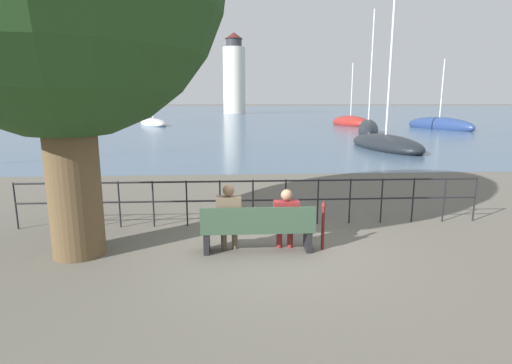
% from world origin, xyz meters
% --- Properties ---
extents(ground_plane, '(1000.00, 1000.00, 0.00)m').
position_xyz_m(ground_plane, '(0.00, 0.00, 0.00)').
color(ground_plane, '#605B51').
extents(harbor_water, '(600.00, 300.00, 0.01)m').
position_xyz_m(harbor_water, '(0.00, 158.11, 0.00)').
color(harbor_water, '#47607A').
rests_on(harbor_water, ground_plane).
extents(park_bench, '(2.10, 0.45, 0.90)m').
position_xyz_m(park_bench, '(0.00, -0.07, 0.44)').
color(park_bench, '#334C38').
rests_on(park_bench, ground_plane).
extents(seated_person_left, '(0.46, 0.35, 1.29)m').
position_xyz_m(seated_person_left, '(-0.53, 0.01, 0.71)').
color(seated_person_left, brown).
rests_on(seated_person_left, ground_plane).
extents(seated_person_right, '(0.47, 0.35, 1.19)m').
position_xyz_m(seated_person_right, '(0.53, 0.01, 0.66)').
color(seated_person_right, maroon).
rests_on(seated_person_right, ground_plane).
extents(promenade_railing, '(10.45, 0.04, 1.05)m').
position_xyz_m(promenade_railing, '(-0.00, 1.63, 0.69)').
color(promenade_railing, black).
rests_on(promenade_railing, ground_plane).
extents(closed_umbrella, '(0.09, 0.09, 0.97)m').
position_xyz_m(closed_umbrella, '(1.24, 0.01, 0.54)').
color(closed_umbrella, maroon).
rests_on(closed_umbrella, ground_plane).
extents(sailboat_0, '(4.50, 6.98, 7.69)m').
position_xyz_m(sailboat_0, '(13.62, 39.97, 0.35)').
color(sailboat_0, maroon).
rests_on(sailboat_0, ground_plane).
extents(sailboat_1, '(4.21, 8.76, 10.85)m').
position_xyz_m(sailboat_1, '(11.44, 27.30, 0.40)').
color(sailboat_1, black).
rests_on(sailboat_1, ground_plane).
extents(sailboat_3, '(3.38, 7.60, 12.33)m').
position_xyz_m(sailboat_3, '(8.77, 16.37, 0.30)').
color(sailboat_3, black).
rests_on(sailboat_3, ground_plane).
extents(sailboat_4, '(4.12, 9.06, 7.55)m').
position_xyz_m(sailboat_4, '(20.94, 33.25, 0.37)').
color(sailboat_4, navy).
rests_on(sailboat_4, ground_plane).
extents(sailboat_5, '(5.46, 8.09, 7.65)m').
position_xyz_m(sailboat_5, '(-9.88, 41.79, 0.26)').
color(sailboat_5, white).
rests_on(sailboat_5, ground_plane).
extents(harbor_lighthouse, '(5.38, 5.38, 19.10)m').
position_xyz_m(harbor_lighthouse, '(0.23, 93.24, 8.88)').
color(harbor_lighthouse, silver).
rests_on(harbor_lighthouse, ground_plane).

